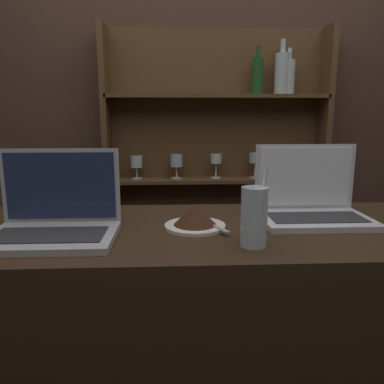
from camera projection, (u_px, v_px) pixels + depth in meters
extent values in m
cube|color=black|center=(227.00, 381.00, 1.21)|extent=(1.81, 0.58, 1.04)
cube|color=#4C3328|center=(202.00, 118.00, 2.16)|extent=(7.00, 0.06, 2.70)
cube|color=brown|center=(110.00, 197.00, 2.10)|extent=(0.03, 0.18, 1.83)
cube|color=brown|center=(319.00, 194.00, 2.16)|extent=(0.03, 0.18, 1.83)
cube|color=brown|center=(214.00, 193.00, 2.21)|extent=(1.23, 0.02, 1.83)
cube|color=brown|center=(215.00, 256.00, 2.20)|extent=(1.19, 0.18, 0.02)
cube|color=brown|center=(216.00, 180.00, 2.11)|extent=(1.19, 0.18, 0.02)
cube|color=brown|center=(217.00, 96.00, 2.02)|extent=(1.19, 0.18, 0.02)
cylinder|color=silver|center=(137.00, 178.00, 2.09)|extent=(0.06, 0.06, 0.01)
cylinder|color=silver|center=(137.00, 172.00, 2.08)|extent=(0.01, 0.01, 0.06)
cylinder|color=silver|center=(136.00, 162.00, 2.07)|extent=(0.07, 0.07, 0.06)
cylinder|color=silver|center=(177.00, 178.00, 2.10)|extent=(0.06, 0.06, 0.01)
cylinder|color=silver|center=(177.00, 172.00, 2.09)|extent=(0.01, 0.01, 0.06)
cylinder|color=silver|center=(176.00, 160.00, 2.08)|extent=(0.07, 0.07, 0.07)
cylinder|color=silver|center=(216.00, 177.00, 2.11)|extent=(0.06, 0.06, 0.01)
cylinder|color=silver|center=(216.00, 170.00, 2.10)|extent=(0.01, 0.01, 0.08)
cylinder|color=silver|center=(216.00, 158.00, 2.09)|extent=(0.06, 0.06, 0.05)
cylinder|color=silver|center=(255.00, 177.00, 2.12)|extent=(0.06, 0.06, 0.01)
cylinder|color=silver|center=(255.00, 170.00, 2.11)|extent=(0.01, 0.01, 0.08)
cylinder|color=silver|center=(255.00, 158.00, 2.10)|extent=(0.07, 0.07, 0.06)
cylinder|color=silver|center=(293.00, 177.00, 2.13)|extent=(0.06, 0.06, 0.01)
cylinder|color=silver|center=(293.00, 171.00, 2.12)|extent=(0.01, 0.01, 0.07)
cylinder|color=silver|center=(294.00, 160.00, 2.11)|extent=(0.07, 0.07, 0.06)
cylinder|color=#1E4C23|center=(257.00, 77.00, 2.01)|extent=(0.06, 0.06, 0.19)
cylinder|color=#1E4C23|center=(258.00, 52.00, 1.99)|extent=(0.02, 0.02, 0.06)
cylinder|color=#B2C1C6|center=(289.00, 77.00, 2.02)|extent=(0.07, 0.07, 0.18)
cylinder|color=#B2C1C6|center=(290.00, 54.00, 2.00)|extent=(0.02, 0.02, 0.06)
cylinder|color=#B2C1C6|center=(282.00, 74.00, 2.01)|extent=(0.08, 0.08, 0.21)
cylinder|color=#B2C1C6|center=(283.00, 46.00, 1.99)|extent=(0.03, 0.03, 0.07)
cube|color=#ADADB2|center=(51.00, 237.00, 0.98)|extent=(0.34, 0.24, 0.02)
cube|color=#28282B|center=(49.00, 235.00, 0.97)|extent=(0.28, 0.13, 0.00)
cube|color=#ADADB2|center=(61.00, 186.00, 1.07)|extent=(0.34, 0.00, 0.21)
cube|color=#1E2847|center=(61.00, 186.00, 1.07)|extent=(0.31, 0.01, 0.19)
cube|color=silver|center=(315.00, 220.00, 1.15)|extent=(0.33, 0.23, 0.02)
cube|color=#28282B|center=(316.00, 217.00, 1.13)|extent=(0.28, 0.12, 0.00)
cube|color=silver|center=(305.00, 177.00, 1.23)|extent=(0.33, 0.00, 0.21)
cube|color=white|center=(305.00, 177.00, 1.23)|extent=(0.30, 0.01, 0.19)
cylinder|color=silver|center=(195.00, 226.00, 1.09)|extent=(0.18, 0.18, 0.01)
cone|color=#381E11|center=(195.00, 215.00, 1.09)|extent=(0.13, 0.13, 0.06)
cube|color=#B7B7BC|center=(212.00, 225.00, 1.08)|extent=(0.08, 0.16, 0.00)
cylinder|color=silver|center=(254.00, 217.00, 0.93)|extent=(0.07, 0.07, 0.15)
cylinder|color=white|center=(259.00, 207.00, 0.92)|extent=(0.04, 0.01, 0.20)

